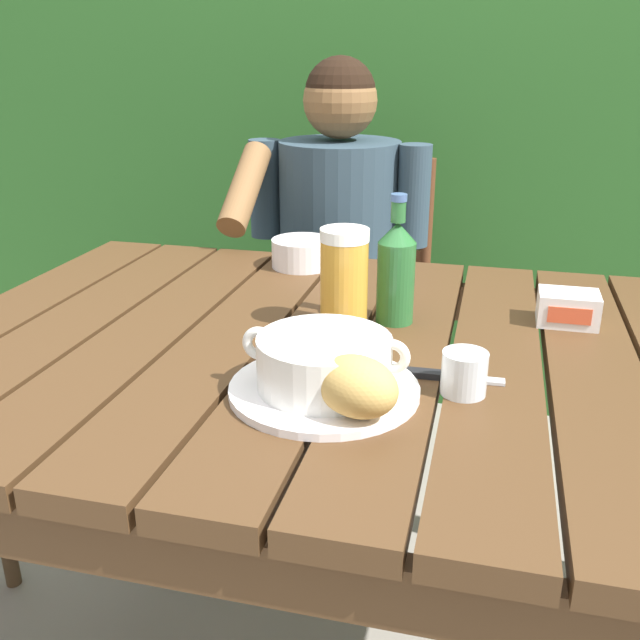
{
  "coord_description": "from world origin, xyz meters",
  "views": [
    {
      "loc": [
        0.27,
        -1.05,
        1.23
      ],
      "look_at": [
        0.03,
        -0.09,
        0.84
      ],
      "focal_mm": 39.68,
      "sensor_mm": 36.0,
      "label": 1
    }
  ],
  "objects_px": {
    "beer_glass": "(344,279)",
    "table_knife": "(443,376)",
    "bread_roll": "(357,386)",
    "beer_bottle": "(396,270)",
    "water_glass_small": "(464,373)",
    "diner_bowl": "(302,253)",
    "chair_near_diner": "(349,312)",
    "butter_tub": "(568,308)",
    "soup_bowl": "(324,361)",
    "person_eating": "(334,253)",
    "serving_plate": "(324,389)"
  },
  "relations": [
    {
      "from": "diner_bowl",
      "to": "beer_bottle",
      "type": "bearing_deg",
      "value": -48.91
    },
    {
      "from": "beer_bottle",
      "to": "beer_glass",
      "type": "bearing_deg",
      "value": -146.54
    },
    {
      "from": "beer_bottle",
      "to": "water_glass_small",
      "type": "xyz_separation_m",
      "value": [
        0.14,
        -0.25,
        -0.06
      ]
    },
    {
      "from": "beer_bottle",
      "to": "water_glass_small",
      "type": "bearing_deg",
      "value": -61.97
    },
    {
      "from": "chair_near_diner",
      "to": "beer_glass",
      "type": "xyz_separation_m",
      "value": [
        0.17,
        -0.87,
        0.39
      ]
    },
    {
      "from": "water_glass_small",
      "to": "diner_bowl",
      "type": "distance_m",
      "value": 0.66
    },
    {
      "from": "beer_glass",
      "to": "butter_tub",
      "type": "relative_size",
      "value": 1.72
    },
    {
      "from": "beer_glass",
      "to": "beer_bottle",
      "type": "height_order",
      "value": "beer_bottle"
    },
    {
      "from": "chair_near_diner",
      "to": "diner_bowl",
      "type": "xyz_separation_m",
      "value": [
        -0.0,
        -0.53,
        0.33
      ]
    },
    {
      "from": "soup_bowl",
      "to": "diner_bowl",
      "type": "height_order",
      "value": "soup_bowl"
    },
    {
      "from": "butter_tub",
      "to": "soup_bowl",
      "type": "bearing_deg",
      "value": -133.7
    },
    {
      "from": "person_eating",
      "to": "serving_plate",
      "type": "relative_size",
      "value": 4.51
    },
    {
      "from": "chair_near_diner",
      "to": "butter_tub",
      "type": "bearing_deg",
      "value": -54.11
    },
    {
      "from": "bread_roll",
      "to": "table_knife",
      "type": "xyz_separation_m",
      "value": [
        0.1,
        0.16,
        -0.05
      ]
    },
    {
      "from": "beer_glass",
      "to": "water_glass_small",
      "type": "relative_size",
      "value": 2.74
    },
    {
      "from": "beer_glass",
      "to": "butter_tub",
      "type": "xyz_separation_m",
      "value": [
        0.38,
        0.12,
        -0.06
      ]
    },
    {
      "from": "beer_glass",
      "to": "water_glass_small",
      "type": "xyz_separation_m",
      "value": [
        0.22,
        -0.2,
        -0.06
      ]
    },
    {
      "from": "chair_near_diner",
      "to": "serving_plate",
      "type": "xyz_separation_m",
      "value": [
        0.2,
        -1.12,
        0.31
      ]
    },
    {
      "from": "bread_roll",
      "to": "beer_glass",
      "type": "bearing_deg",
      "value": 105.14
    },
    {
      "from": "soup_bowl",
      "to": "table_knife",
      "type": "bearing_deg",
      "value": 29.22
    },
    {
      "from": "bread_roll",
      "to": "chair_near_diner",
      "type": "bearing_deg",
      "value": 102.11
    },
    {
      "from": "soup_bowl",
      "to": "beer_glass",
      "type": "relative_size",
      "value": 1.35
    },
    {
      "from": "beer_glass",
      "to": "diner_bowl",
      "type": "height_order",
      "value": "beer_glass"
    },
    {
      "from": "water_glass_small",
      "to": "butter_tub",
      "type": "bearing_deg",
      "value": 63.24
    },
    {
      "from": "serving_plate",
      "to": "chair_near_diner",
      "type": "bearing_deg",
      "value": 99.91
    },
    {
      "from": "water_glass_small",
      "to": "butter_tub",
      "type": "relative_size",
      "value": 0.63
    },
    {
      "from": "soup_bowl",
      "to": "water_glass_small",
      "type": "xyz_separation_m",
      "value": [
        0.19,
        0.05,
        -0.02
      ]
    },
    {
      "from": "person_eating",
      "to": "beer_bottle",
      "type": "relative_size",
      "value": 5.33
    },
    {
      "from": "beer_glass",
      "to": "table_knife",
      "type": "height_order",
      "value": "beer_glass"
    },
    {
      "from": "person_eating",
      "to": "diner_bowl",
      "type": "bearing_deg",
      "value": -89.5
    },
    {
      "from": "butter_tub",
      "to": "person_eating",
      "type": "bearing_deg",
      "value": 134.54
    },
    {
      "from": "chair_near_diner",
      "to": "beer_bottle",
      "type": "bearing_deg",
      "value": -73.03
    },
    {
      "from": "chair_near_diner",
      "to": "diner_bowl",
      "type": "relative_size",
      "value": 6.94
    },
    {
      "from": "beer_glass",
      "to": "water_glass_small",
      "type": "distance_m",
      "value": 0.3
    },
    {
      "from": "chair_near_diner",
      "to": "butter_tub",
      "type": "distance_m",
      "value": 0.99
    },
    {
      "from": "bread_roll",
      "to": "diner_bowl",
      "type": "relative_size",
      "value": 1.07
    },
    {
      "from": "person_eating",
      "to": "butter_tub",
      "type": "height_order",
      "value": "person_eating"
    },
    {
      "from": "butter_tub",
      "to": "table_knife",
      "type": "distance_m",
      "value": 0.34
    },
    {
      "from": "beer_glass",
      "to": "butter_tub",
      "type": "distance_m",
      "value": 0.4
    },
    {
      "from": "table_knife",
      "to": "soup_bowl",
      "type": "bearing_deg",
      "value": -150.78
    },
    {
      "from": "chair_near_diner",
      "to": "butter_tub",
      "type": "height_order",
      "value": "chair_near_diner"
    },
    {
      "from": "beer_glass",
      "to": "soup_bowl",
      "type": "bearing_deg",
      "value": -83.91
    },
    {
      "from": "table_knife",
      "to": "diner_bowl",
      "type": "xyz_separation_m",
      "value": [
        -0.35,
        0.5,
        0.03
      ]
    },
    {
      "from": "butter_tub",
      "to": "bread_roll",
      "type": "bearing_deg",
      "value": -123.65
    },
    {
      "from": "serving_plate",
      "to": "diner_bowl",
      "type": "relative_size",
      "value": 2.02
    },
    {
      "from": "chair_near_diner",
      "to": "water_glass_small",
      "type": "bearing_deg",
      "value": -70.25
    },
    {
      "from": "chair_near_diner",
      "to": "table_knife",
      "type": "height_order",
      "value": "chair_near_diner"
    },
    {
      "from": "serving_plate",
      "to": "beer_glass",
      "type": "relative_size",
      "value": 1.53
    },
    {
      "from": "butter_tub",
      "to": "diner_bowl",
      "type": "xyz_separation_m",
      "value": [
        -0.55,
        0.22,
        0.0
      ]
    },
    {
      "from": "soup_bowl",
      "to": "beer_bottle",
      "type": "xyz_separation_m",
      "value": [
        0.05,
        0.3,
        0.04
      ]
    }
  ]
}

